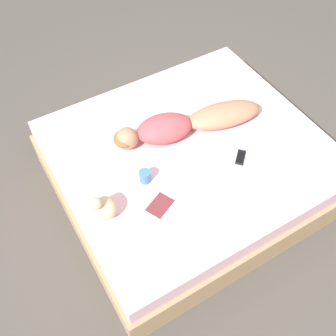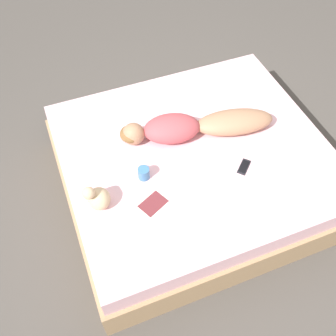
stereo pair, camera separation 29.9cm
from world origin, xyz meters
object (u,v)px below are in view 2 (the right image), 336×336
Objects in this scene: open_magazine at (163,212)px; cell_phone at (244,167)px; person at (194,126)px; coffee_mug at (144,173)px.

cell_phone is (0.15, -0.73, 0.00)m from open_magazine.
person is at bearing -64.95° from open_magazine.
person is 0.81m from open_magazine.
cell_phone is at bearing -103.46° from open_magazine.
person reaches higher than coffee_mug.
open_magazine is 4.12× the size of coffee_mug.
cell_phone is at bearing -142.50° from person.
coffee_mug is 0.77× the size of cell_phone.
open_magazine is at bearing 59.01° from cell_phone.
person reaches higher than open_magazine.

